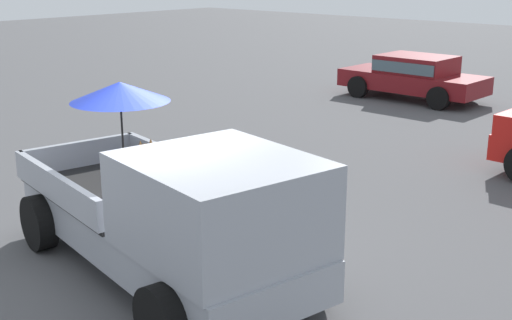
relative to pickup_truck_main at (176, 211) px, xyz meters
The scene contains 3 objects.
ground_plane 1.07m from the pickup_truck_main, behind, with size 80.00×80.00×0.00m, color #4C4C4F.
pickup_truck_main is the anchor object (origin of this frame).
parked_sedan_near 13.53m from the pickup_truck_main, 106.63° to the left, with size 4.33×2.03×1.33m.
Camera 1 is at (6.40, -5.27, 3.96)m, focal length 47.22 mm.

